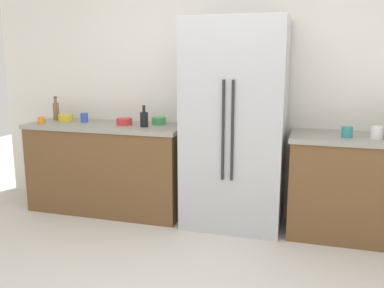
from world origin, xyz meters
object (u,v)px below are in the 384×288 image
object	(u,v)px
cup_c	(347,132)
cup_b	(377,133)
cup_a	(84,118)
refrigerator	(235,125)
cup_d	(41,120)
bottle_a	(144,119)
bowl_a	(66,118)
bottle_b	(56,110)
bowl_b	(159,121)
bowl_c	(124,122)

from	to	relation	value
cup_c	cup_b	bearing A→B (deg)	-3.99
cup_c	cup_a	bearing A→B (deg)	177.10
refrigerator	cup_d	world-z (taller)	refrigerator
bottle_a	cup_d	xyz separation A→B (m)	(-1.06, -0.12, -0.04)
cup_a	bowl_a	world-z (taller)	cup_a
cup_b	cup_c	xyz separation A→B (m)	(-0.23, 0.02, -0.01)
cup_b	cup_a	bearing A→B (deg)	177.01
cup_c	bottle_b	bearing A→B (deg)	176.17
bottle_b	cup_d	size ratio (longest dim) A/B	3.53
cup_a	bottle_b	bearing A→B (deg)	169.96
bottle_a	bowl_a	world-z (taller)	bottle_a
cup_d	bottle_b	bearing A→B (deg)	94.32
cup_a	bowl_b	bearing A→B (deg)	6.58
cup_a	bowl_b	size ratio (longest dim) A/B	0.68
bottle_a	bowl_c	xyz separation A→B (m)	(-0.24, 0.06, -0.04)
bowl_b	bowl_a	bearing A→B (deg)	-175.89
cup_c	bottle_a	bearing A→B (deg)	179.13
cup_c	cup_d	bearing A→B (deg)	-178.11
cup_a	cup_d	distance (m)	0.42
bottle_b	cup_a	bearing A→B (deg)	-10.04
bottle_a	cup_b	distance (m)	2.07
cup_d	bowl_b	world-z (taller)	cup_d
cup_b	cup_d	distance (m)	3.13
cup_c	cup_d	xyz separation A→B (m)	(-2.91, -0.10, -0.01)
refrigerator	cup_b	size ratio (longest dim) A/B	17.81
bowl_c	cup_a	bearing A→B (deg)	174.65
cup_b	bowl_a	distance (m)	3.01
bowl_b	refrigerator	bearing A→B (deg)	-11.58
bottle_b	cup_b	xyz separation A→B (m)	(3.16, -0.21, -0.05)
bottle_a	bowl_b	world-z (taller)	bottle_a
cup_a	cup_d	size ratio (longest dim) A/B	1.34
cup_c	bowl_b	bearing A→B (deg)	172.89
cup_b	bowl_b	bearing A→B (deg)	173.24
bottle_a	cup_d	distance (m)	1.07
cup_c	bowl_a	xyz separation A→B (m)	(-2.78, 0.15, -0.01)
bowl_b	cup_b	bearing A→B (deg)	-6.76
cup_c	cup_d	world-z (taller)	cup_c
bowl_a	cup_d	bearing A→B (deg)	-117.38
bowl_a	bowl_b	xyz separation A→B (m)	(1.02, 0.07, -0.00)
bowl_a	bowl_c	world-z (taller)	bowl_a
refrigerator	bowl_a	distance (m)	1.82
cup_d	bowl_a	size ratio (longest dim) A/B	0.46
refrigerator	cup_a	bearing A→B (deg)	177.36
bowl_b	cup_c	bearing A→B (deg)	-7.11
bowl_b	cup_a	bearing A→B (deg)	-173.42
cup_a	cup_c	world-z (taller)	cup_a
bowl_b	bowl_c	world-z (taller)	bowl_b
cup_b	bowl_c	xyz separation A→B (m)	(-2.30, 0.10, -0.02)
cup_c	bowl_a	distance (m)	2.78
bottle_a	bowl_b	bearing A→B (deg)	67.84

